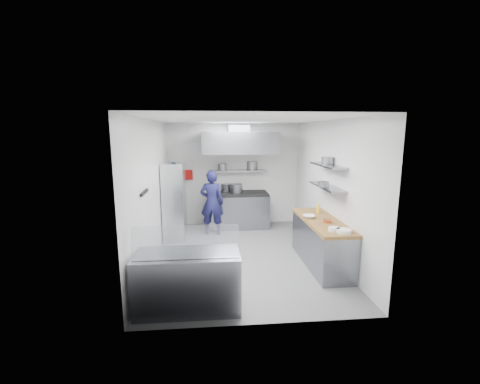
{
  "coord_description": "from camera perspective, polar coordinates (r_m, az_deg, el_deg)",
  "views": [
    {
      "loc": [
        -0.64,
        -6.39,
        2.55
      ],
      "look_at": [
        0.0,
        0.6,
        1.25
      ],
      "focal_mm": 24.0,
      "sensor_mm": 36.0,
      "label": 1
    }
  ],
  "objects": [
    {
      "name": "shelf_pot_a",
      "position": [
        8.73,
        -3.18,
        4.41
      ],
      "size": [
        0.23,
        0.23,
        0.18
      ],
      "primitive_type": "cylinder",
      "color": "slate",
      "rests_on": "over_range_shelf"
    },
    {
      "name": "prep_counter_base",
      "position": [
        6.53,
        14.22,
        -8.89
      ],
      "size": [
        0.62,
        2.0,
        0.84
      ],
      "primitive_type": "cube",
      "color": "gray",
      "rests_on": "floor"
    },
    {
      "name": "shelf_pot_d",
      "position": [
        6.65,
        15.32,
        5.47
      ],
      "size": [
        0.24,
        0.24,
        0.14
      ],
      "primitive_type": "cylinder",
      "color": "slate",
      "rests_on": "wall_shelf_upper"
    },
    {
      "name": "display_case",
      "position": [
        4.89,
        -9.24,
        -15.39
      ],
      "size": [
        1.5,
        0.7,
        0.85
      ],
      "primitive_type": "cube",
      "color": "gray",
      "rests_on": "floor"
    },
    {
      "name": "chef",
      "position": [
        8.12,
        -5.02,
        -1.86
      ],
      "size": [
        0.66,
        0.49,
        1.64
      ],
      "primitive_type": "imported",
      "rotation": [
        0.0,
        0.0,
        2.97
      ],
      "color": "#151641",
      "rests_on": "floor"
    },
    {
      "name": "wall_shelf_upper",
      "position": [
        6.54,
        15.27,
        4.59
      ],
      "size": [
        0.3,
        1.3,
        0.04
      ],
      "primitive_type": "cube",
      "color": "gray",
      "rests_on": "wall_right"
    },
    {
      "name": "floor",
      "position": [
        6.91,
        0.47,
        -11.16
      ],
      "size": [
        5.0,
        5.0,
        0.0
      ],
      "primitive_type": "plane",
      "color": "slate",
      "rests_on": "ground"
    },
    {
      "name": "knife_strip",
      "position": [
        5.69,
        -16.63,
        -0.06
      ],
      "size": [
        0.04,
        0.55,
        0.05
      ],
      "primitive_type": "cube",
      "color": "black",
      "rests_on": "wall_left"
    },
    {
      "name": "rack_bin_a",
      "position": [
        7.65,
        -11.78,
        -2.95
      ],
      "size": [
        0.15,
        0.19,
        0.17
      ],
      "primitive_type": "cube",
      "color": "white",
      "rests_on": "wire_rack"
    },
    {
      "name": "wall_right",
      "position": [
        6.94,
        15.44,
        0.57
      ],
      "size": [
        2.8,
        5.0,
        0.02
      ],
      "primitive_type": "cube",
      "rotation": [
        1.57,
        0.0,
        -1.57
      ],
      "color": "white",
      "rests_on": "floor"
    },
    {
      "name": "rack_jar",
      "position": [
        7.52,
        -11.66,
        4.55
      ],
      "size": [
        0.11,
        0.11,
        0.18
      ],
      "primitive_type": "cylinder",
      "color": "black",
      "rests_on": "wire_rack"
    },
    {
      "name": "stock_pot_left",
      "position": [
        8.93,
        -2.41,
        0.87
      ],
      "size": [
        0.31,
        0.31,
        0.2
      ],
      "primitive_type": "cylinder",
      "color": "slate",
      "rests_on": "cooktop"
    },
    {
      "name": "red_firebox",
      "position": [
        8.92,
        -9.13,
        3.08
      ],
      "size": [
        0.22,
        0.1,
        0.26
      ],
      "primitive_type": "cube",
      "color": "#AE0E0D",
      "rests_on": "wall_back"
    },
    {
      "name": "extractor_hood",
      "position": [
        8.35,
        -0.15,
        8.77
      ],
      "size": [
        1.9,
        1.15,
        0.55
      ],
      "primitive_type": "cube",
      "color": "gray",
      "rests_on": "wall_back"
    },
    {
      "name": "hood_duct",
      "position": [
        8.58,
        -0.29,
        11.35
      ],
      "size": [
        0.55,
        0.55,
        0.24
      ],
      "primitive_type": "cube",
      "color": "slate",
      "rests_on": "extractor_hood"
    },
    {
      "name": "wire_rack",
      "position": [
        7.93,
        -11.57,
        -1.55
      ],
      "size": [
        0.5,
        0.9,
        1.85
      ],
      "primitive_type": "cube",
      "color": "silver",
      "rests_on": "floor"
    },
    {
      "name": "stock_pot_mid",
      "position": [
        8.61,
        -0.66,
        0.65
      ],
      "size": [
        0.33,
        0.33,
        0.24
      ],
      "primitive_type": "cylinder",
      "color": "slate",
      "rests_on": "cooktop"
    },
    {
      "name": "display_glass",
      "position": [
        4.53,
        -9.58,
        -8.69
      ],
      "size": [
        1.47,
        0.19,
        0.42
      ],
      "primitive_type": "cube",
      "rotation": [
        -0.38,
        0.0,
        0.0
      ],
      "color": "silver",
      "rests_on": "display_case"
    },
    {
      "name": "plate_stack_b",
      "position": [
        5.73,
        16.39,
        -6.35
      ],
      "size": [
        0.2,
        0.2,
        0.06
      ],
      "primitive_type": "cylinder",
      "color": "white",
      "rests_on": "prep_counter_top"
    },
    {
      "name": "shelf_pot_b",
      "position": [
        9.04,
        2.17,
        4.76
      ],
      "size": [
        0.31,
        0.31,
        0.22
      ],
      "primitive_type": "cylinder",
      "color": "slate",
      "rests_on": "over_range_shelf"
    },
    {
      "name": "mixing_bowl",
      "position": [
        6.47,
        12.11,
        -4.27
      ],
      "size": [
        0.27,
        0.27,
        0.06
      ],
      "primitive_type": "imported",
      "rotation": [
        0.0,
        0.0,
        -0.17
      ],
      "color": "white",
      "rests_on": "prep_counter_top"
    },
    {
      "name": "wall_front",
      "position": [
        4.11,
        3.99,
        -5.76
      ],
      "size": [
        3.6,
        2.8,
        0.02
      ],
      "primitive_type": "cube",
      "rotation": [
        -1.57,
        0.0,
        0.0
      ],
      "color": "white",
      "rests_on": "floor"
    },
    {
      "name": "squeeze_bottle",
      "position": [
        6.87,
        13.73,
        -2.94
      ],
      "size": [
        0.06,
        0.06,
        0.18
      ],
      "primitive_type": "cylinder",
      "color": "yellow",
      "rests_on": "prep_counter_top"
    },
    {
      "name": "wall_back",
      "position": [
        8.99,
        -1.11,
        3.13
      ],
      "size": [
        3.6,
        2.8,
        0.02
      ],
      "primitive_type": "cube",
      "rotation": [
        1.57,
        0.0,
        0.0
      ],
      "color": "white",
      "rests_on": "floor"
    },
    {
      "name": "wall_left",
      "position": [
        6.6,
        -15.27,
        0.08
      ],
      "size": [
        2.8,
        5.0,
        0.02
      ],
      "primitive_type": "cube",
      "rotation": [
        1.57,
        0.0,
        1.57
      ],
      "color": "white",
      "rests_on": "floor"
    },
    {
      "name": "over_range_shelf",
      "position": [
        8.82,
        -0.39,
        3.78
      ],
      "size": [
        1.6,
        0.3,
        0.04
      ],
      "primitive_type": "cube",
      "color": "gray",
      "rests_on": "wall_back"
    },
    {
      "name": "plate_stack_a",
      "position": [
        5.68,
        17.98,
        -6.6
      ],
      "size": [
        0.25,
        0.25,
        0.06
      ],
      "primitive_type": "cylinder",
      "color": "white",
      "rests_on": "prep_counter_top"
    },
    {
      "name": "wall_shelf_lower",
      "position": [
        6.59,
        15.09,
        0.96
      ],
      "size": [
        0.3,
        1.3,
        0.04
      ],
      "primitive_type": "cube",
      "color": "gray",
      "rests_on": "wall_right"
    },
    {
      "name": "shelf_pot_c",
      "position": [
        6.4,
        14.61,
        1.34
      ],
      "size": [
        0.22,
        0.22,
        0.1
      ],
      "primitive_type": "cylinder",
      "color": "slate",
      "rests_on": "wall_shelf_lower"
    },
    {
      "name": "prep_counter_top",
      "position": [
        6.39,
        14.4,
        -5.08
      ],
      "size": [
        0.65,
        2.04,
        0.06
      ],
      "primitive_type": "cube",
      "color": "olive",
      "rests_on": "prep_counter_base"
    },
    {
      "name": "copper_pan",
      "position": [
        6.22,
        15.25,
        -4.97
      ],
      "size": [
        0.16,
        0.16,
        0.06
      ],
      "primitive_type": "cylinder",
      "color": "#BF5C36",
      "rests_on": "prep_counter_top"
    },
    {
      "name": "ceiling",
      "position": [
        6.43,
        0.5,
        12.72
      ],
      "size": [
        5.0,
        5.0,
        0.0
      ],
      "primitive_type": "plane",
      "rotation": [
        3.14,
        0.0,
        0.0
      ],
      "color": "silver",
      "rests_on": "wall_back"
    },
    {
      "name": "rack_bin_b",
      "position": [
        7.94,
        -11.6,
        1.22
      ],
      "size": [
        0.14,
        0.18,
        0.16
      ],
      "primitive_type": "cube",
      "color": "yellow",
      "rests_on": "wire_rack"
    },
    {
      "name": "gas_range",
      "position": [
        8.78,
        -0.25,
        -3.36
      ],
      "size": [
        1.6,
        0.8,
        0.9
      ],
      "primitive_type": "cube",
      "color": "gray",
      "rests_on": "floor"
    },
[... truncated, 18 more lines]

